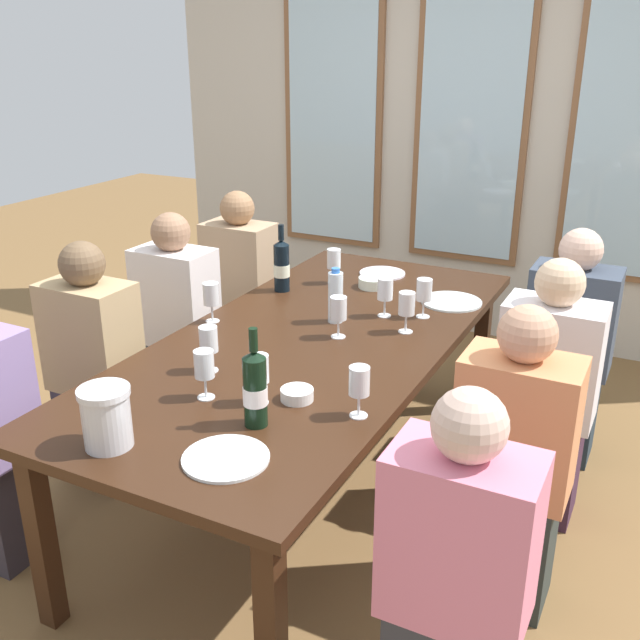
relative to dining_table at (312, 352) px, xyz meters
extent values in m
plane|color=brown|center=(0.00, 0.00, -0.68)|extent=(12.00, 12.00, 0.00)
cube|color=beige|center=(0.00, 2.18, 0.77)|extent=(4.27, 0.06, 2.90)
cube|color=brown|center=(-0.95, 2.14, 0.77)|extent=(0.72, 0.03, 1.88)
cube|color=silver|center=(-0.95, 2.12, 0.77)|extent=(0.64, 0.01, 1.80)
cube|color=brown|center=(0.00, 2.14, 0.77)|extent=(0.72, 0.03, 1.88)
cube|color=silver|center=(0.00, 2.12, 0.77)|extent=(0.64, 0.01, 1.80)
cube|color=brown|center=(0.95, 2.14, 0.77)|extent=(0.72, 0.03, 1.88)
cube|color=silver|center=(0.95, 2.12, 0.77)|extent=(0.64, 0.01, 1.80)
cube|color=#361E10|center=(0.00, 0.00, 0.04)|extent=(1.07, 2.36, 0.04)
cube|color=#361E10|center=(-0.44, -1.08, -0.33)|extent=(0.07, 0.07, 0.70)
cube|color=#361E10|center=(0.44, -1.08, -0.33)|extent=(0.07, 0.07, 0.70)
cube|color=#361E10|center=(-0.44, 1.08, -0.33)|extent=(0.07, 0.07, 0.70)
cube|color=#361E10|center=(0.44, 1.08, -0.33)|extent=(0.07, 0.07, 0.70)
cylinder|color=white|center=(0.38, 0.66, 0.07)|extent=(0.28, 0.28, 0.01)
cylinder|color=white|center=(-0.07, 0.92, 0.07)|extent=(0.23, 0.23, 0.01)
cylinder|color=white|center=(0.20, -0.93, 0.07)|extent=(0.26, 0.26, 0.01)
cylinder|color=silver|center=(-0.15, -1.02, 0.15)|extent=(0.14, 0.14, 0.17)
cylinder|color=silver|center=(-0.15, -1.02, 0.24)|extent=(0.16, 0.16, 0.02)
cylinder|color=black|center=(-0.40, 0.46, 0.18)|extent=(0.07, 0.07, 0.23)
cone|color=black|center=(-0.40, 0.46, 0.30)|extent=(0.07, 0.07, 0.02)
cylinder|color=black|center=(-0.40, 0.46, 0.35)|extent=(0.03, 0.03, 0.08)
cylinder|color=#EAEFCE|center=(-0.40, 0.46, 0.17)|extent=(0.08, 0.08, 0.06)
cylinder|color=black|center=(0.17, -0.71, 0.18)|extent=(0.08, 0.07, 0.23)
cone|color=black|center=(0.17, -0.71, 0.31)|extent=(0.08, 0.07, 0.02)
cylinder|color=black|center=(0.17, -0.71, 0.36)|extent=(0.03, 0.03, 0.08)
cylinder|color=silver|center=(0.17, -0.71, 0.17)|extent=(0.08, 0.08, 0.06)
cylinder|color=white|center=(0.21, -0.51, 0.08)|extent=(0.11, 0.11, 0.04)
cylinder|color=white|center=(-0.03, 0.70, 0.09)|extent=(0.14, 0.14, 0.05)
cylinder|color=white|center=(0.01, 0.20, 0.17)|extent=(0.06, 0.06, 0.22)
cylinder|color=blue|center=(0.01, 0.20, 0.29)|extent=(0.04, 0.04, 0.02)
cylinder|color=white|center=(0.32, 0.23, 0.07)|extent=(0.06, 0.06, 0.00)
cylinder|color=white|center=(0.32, 0.23, 0.11)|extent=(0.01, 0.01, 0.07)
cylinder|color=white|center=(0.32, 0.23, 0.19)|extent=(0.07, 0.07, 0.09)
cylinder|color=#590C19|center=(0.32, 0.23, 0.16)|extent=(0.06, 0.06, 0.03)
cylinder|color=white|center=(-0.46, -0.04, 0.07)|extent=(0.06, 0.06, 0.00)
cylinder|color=white|center=(-0.46, -0.04, 0.11)|extent=(0.01, 0.01, 0.07)
cylinder|color=white|center=(-0.46, -0.04, 0.19)|extent=(0.07, 0.07, 0.09)
cylinder|color=beige|center=(-0.46, -0.04, 0.16)|extent=(0.06, 0.06, 0.03)
cylinder|color=white|center=(0.44, -0.51, 0.07)|extent=(0.06, 0.06, 0.00)
cylinder|color=white|center=(0.44, -0.51, 0.11)|extent=(0.01, 0.01, 0.07)
cylinder|color=white|center=(0.44, -0.51, 0.19)|extent=(0.07, 0.07, 0.09)
cylinder|color=maroon|center=(0.44, -0.51, 0.16)|extent=(0.06, 0.06, 0.04)
cylinder|color=white|center=(-0.07, -0.63, 0.07)|extent=(0.06, 0.06, 0.00)
cylinder|color=white|center=(-0.07, -0.63, 0.11)|extent=(0.01, 0.01, 0.07)
cylinder|color=white|center=(-0.07, -0.63, 0.19)|extent=(0.07, 0.07, 0.09)
cylinder|color=white|center=(0.10, 0.05, 0.07)|extent=(0.06, 0.06, 0.00)
cylinder|color=white|center=(0.10, 0.05, 0.11)|extent=(0.01, 0.01, 0.07)
cylinder|color=white|center=(0.10, 0.05, 0.19)|extent=(0.07, 0.07, 0.09)
cylinder|color=#590C19|center=(0.10, 0.05, 0.15)|extent=(0.06, 0.06, 0.02)
cylinder|color=white|center=(0.17, 0.36, 0.07)|extent=(0.06, 0.06, 0.00)
cylinder|color=white|center=(0.17, 0.36, 0.11)|extent=(0.01, 0.01, 0.07)
cylinder|color=white|center=(0.17, 0.36, 0.19)|extent=(0.07, 0.07, 0.09)
cylinder|color=white|center=(0.11, -0.58, 0.07)|extent=(0.06, 0.06, 0.00)
cylinder|color=white|center=(0.11, -0.58, 0.11)|extent=(0.01, 0.01, 0.07)
cylinder|color=white|center=(0.11, -0.58, 0.19)|extent=(0.07, 0.07, 0.09)
cylinder|color=#590C19|center=(0.11, -0.58, 0.16)|extent=(0.06, 0.06, 0.03)
cylinder|color=white|center=(-0.18, -0.45, 0.07)|extent=(0.06, 0.06, 0.00)
cylinder|color=white|center=(-0.18, -0.45, 0.11)|extent=(0.01, 0.01, 0.07)
cylinder|color=white|center=(-0.18, -0.45, 0.19)|extent=(0.07, 0.07, 0.09)
cylinder|color=beige|center=(-0.18, -0.45, 0.16)|extent=(0.06, 0.06, 0.03)
cylinder|color=white|center=(0.33, 0.43, 0.07)|extent=(0.06, 0.06, 0.00)
cylinder|color=white|center=(0.33, 0.43, 0.11)|extent=(0.01, 0.01, 0.07)
cylinder|color=white|center=(0.33, 0.43, 0.19)|extent=(0.07, 0.07, 0.09)
cylinder|color=white|center=(-0.23, 0.67, 0.07)|extent=(0.06, 0.06, 0.00)
cylinder|color=white|center=(-0.23, 0.67, 0.11)|extent=(0.01, 0.01, 0.07)
cylinder|color=white|center=(-0.23, 0.67, 0.19)|extent=(0.07, 0.07, 0.09)
cube|color=pink|center=(0.90, -0.89, 0.01)|extent=(0.38, 0.24, 0.48)
sphere|color=beige|center=(0.90, -0.89, 0.34)|extent=(0.19, 0.19, 0.19)
cube|color=#303943|center=(-0.90, 0.27, -0.45)|extent=(0.32, 0.24, 0.45)
cube|color=silver|center=(-0.90, 0.27, 0.01)|extent=(0.38, 0.24, 0.48)
sphere|color=#976F53|center=(-0.90, 0.27, 0.34)|extent=(0.19, 0.19, 0.19)
cube|color=#3A2135|center=(0.90, 0.32, -0.45)|extent=(0.32, 0.24, 0.45)
cube|color=silver|center=(0.90, 0.32, 0.01)|extent=(0.38, 0.24, 0.48)
sphere|color=beige|center=(0.90, 0.32, 0.34)|extent=(0.19, 0.19, 0.19)
cube|color=#363041|center=(-0.90, -0.32, -0.45)|extent=(0.32, 0.24, 0.45)
cube|color=tan|center=(-0.90, -0.32, 0.01)|extent=(0.38, 0.24, 0.48)
sphere|color=brown|center=(-0.90, -0.32, 0.34)|extent=(0.19, 0.19, 0.19)
cube|color=#2D3430|center=(0.90, -0.25, -0.45)|extent=(0.32, 0.24, 0.45)
cube|color=#DC8957|center=(0.90, -0.25, 0.01)|extent=(0.38, 0.24, 0.48)
sphere|color=tan|center=(0.90, -0.25, 0.34)|extent=(0.19, 0.19, 0.19)
cube|color=#352E44|center=(-0.90, 0.85, -0.45)|extent=(0.32, 0.24, 0.45)
cube|color=tan|center=(-0.90, 0.85, 0.01)|extent=(0.38, 0.24, 0.48)
sphere|color=#9A6F4C|center=(-0.90, 0.85, 0.34)|extent=(0.19, 0.19, 0.19)
cube|color=#23313C|center=(0.90, 0.84, -0.45)|extent=(0.32, 0.24, 0.45)
cube|color=#3B4556|center=(0.90, 0.84, 0.01)|extent=(0.38, 0.24, 0.48)
sphere|color=beige|center=(0.90, 0.84, 0.34)|extent=(0.19, 0.19, 0.19)
camera|label=1|loc=(1.27, -2.42, 1.21)|focal=40.74mm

